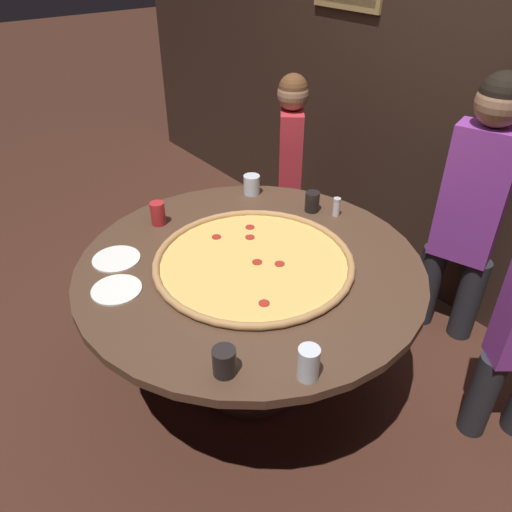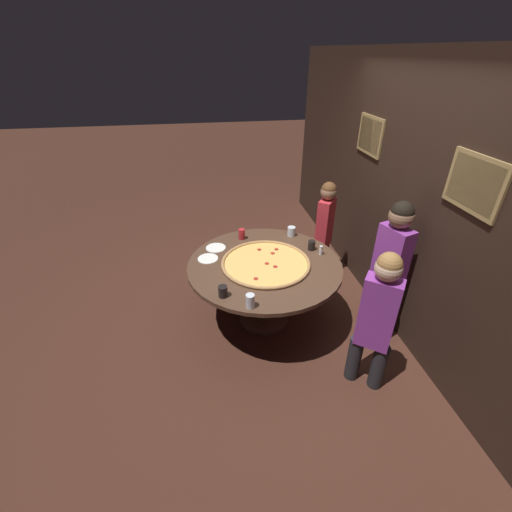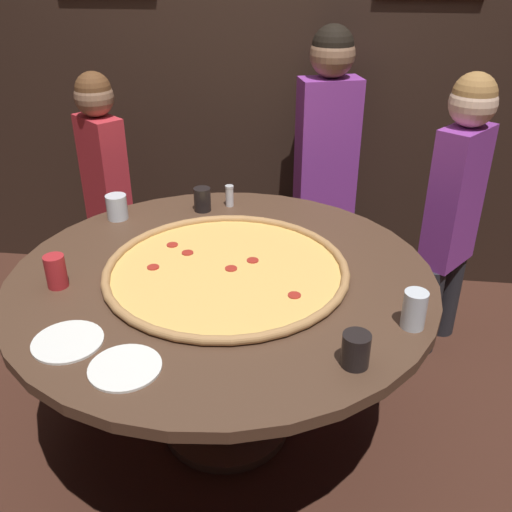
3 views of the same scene
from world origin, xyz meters
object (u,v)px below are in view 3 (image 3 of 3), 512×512
(white_plate_right_side, at_px, (68,342))
(drink_cup_by_shaker, at_px, (117,207))
(white_plate_near_front, at_px, (125,368))
(drink_cup_front_edge, at_px, (356,350))
(drink_cup_near_left, at_px, (414,310))
(giant_pizza, at_px, (226,269))
(diner_side_left, at_px, (105,181))
(condiment_shaker, at_px, (230,196))
(diner_far_left, at_px, (326,154))
(dining_table, at_px, (223,305))
(drink_cup_near_right, at_px, (202,199))
(drink_cup_far_left, at_px, (56,271))
(diner_centre_back, at_px, (455,203))

(white_plate_right_side, bearing_deg, drink_cup_by_shaker, 99.29)
(white_plate_near_front, bearing_deg, drink_cup_front_edge, 8.55)
(drink_cup_near_left, xyz_separation_m, white_plate_right_side, (-1.02, -0.21, -0.06))
(giant_pizza, height_order, drink_cup_front_edge, drink_cup_front_edge)
(giant_pizza, relative_size, diner_side_left, 0.70)
(condiment_shaker, relative_size, diner_far_left, 0.07)
(giant_pizza, xyz_separation_m, white_plate_right_side, (-0.40, -0.46, -0.01))
(drink_cup_by_shaker, bearing_deg, dining_table, -38.04)
(giant_pizza, distance_m, diner_side_left, 1.19)
(drink_cup_near_right, relative_size, white_plate_right_side, 0.50)
(drink_cup_near_left, distance_m, drink_cup_far_left, 1.19)
(drink_cup_by_shaker, xyz_separation_m, white_plate_near_front, (0.35, -0.96, -0.05))
(giant_pizza, xyz_separation_m, white_plate_near_front, (-0.19, -0.56, -0.01))
(drink_cup_near_left, relative_size, drink_cup_front_edge, 1.21)
(drink_cup_near_left, bearing_deg, condiment_shaker, 129.78)
(drink_cup_by_shaker, bearing_deg, drink_cup_front_edge, -41.38)
(drink_cup_near_left, bearing_deg, drink_cup_front_edge, -131.47)
(drink_cup_near_left, distance_m, white_plate_near_front, 0.87)
(condiment_shaker, xyz_separation_m, diner_far_left, (0.42, 0.53, 0.04))
(dining_table, relative_size, condiment_shaker, 15.77)
(white_plate_right_side, distance_m, white_plate_near_front, 0.23)
(dining_table, bearing_deg, diner_side_left, 130.28)
(condiment_shaker, xyz_separation_m, diner_side_left, (-0.70, 0.30, -0.08))
(diner_side_left, bearing_deg, white_plate_near_front, 152.33)
(drink_cup_near_right, bearing_deg, dining_table, -71.61)
(white_plate_right_side, height_order, diner_side_left, diner_side_left)
(diner_far_left, distance_m, diner_centre_back, 0.72)
(diner_side_left, bearing_deg, white_plate_right_side, 145.99)
(dining_table, height_order, diner_centre_back, diner_centre_back)
(drink_cup_front_edge, relative_size, diner_far_left, 0.07)
(diner_centre_back, bearing_deg, drink_cup_front_edge, 14.89)
(drink_cup_far_left, xyz_separation_m, diner_centre_back, (1.49, 0.87, -0.04))
(white_plate_near_front, bearing_deg, giant_pizza, 70.91)
(giant_pizza, bearing_deg, drink_cup_by_shaker, 143.30)
(white_plate_right_side, distance_m, diner_far_left, 1.75)
(drink_cup_near_left, distance_m, drink_cup_near_right, 1.14)
(drink_cup_near_left, xyz_separation_m, diner_centre_back, (0.30, 0.97, -0.05))
(white_plate_right_side, relative_size, diner_centre_back, 0.16)
(dining_table, bearing_deg, diner_centre_back, 37.30)
(drink_cup_by_shaker, xyz_separation_m, diner_far_left, (0.88, 0.72, 0.03))
(drink_cup_near_right, distance_m, white_plate_near_front, 1.09)
(dining_table, relative_size, drink_cup_front_edge, 15.04)
(dining_table, distance_m, drink_cup_front_edge, 0.67)
(dining_table, relative_size, white_plate_near_front, 7.45)
(white_plate_right_side, bearing_deg, drink_cup_near_left, 11.46)
(giant_pizza, distance_m, white_plate_right_side, 0.61)
(drink_cup_near_right, distance_m, drink_cup_front_edge, 1.18)
(diner_far_left, xyz_separation_m, diner_centre_back, (0.58, -0.41, -0.07))
(white_plate_right_side, bearing_deg, condiment_shaker, 73.40)
(condiment_shaker, xyz_separation_m, diner_centre_back, (1.01, 0.12, -0.03))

